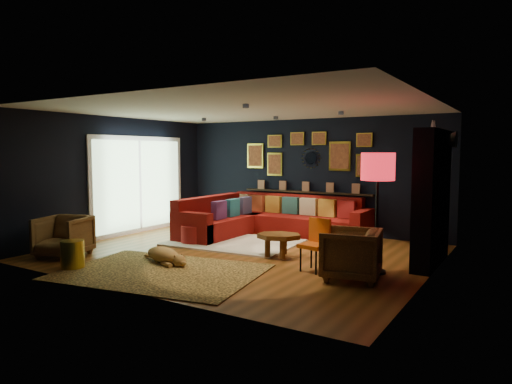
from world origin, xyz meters
The scene contains 20 objects.
floor centered at (0.00, 0.00, 0.00)m, with size 6.50×6.50×0.00m, color brown.
room_walls centered at (0.00, 0.00, 1.59)m, with size 6.50×6.50×6.50m.
sectional centered at (-0.61, 1.81, 0.32)m, with size 3.41×2.69×0.86m.
ledge centered at (0.00, 2.68, 0.92)m, with size 3.20×0.12×0.04m, color black.
gallery_wall centered at (-0.01, 2.72, 1.81)m, with size 3.15×0.04×1.02m.
sunburst_mirror centered at (0.10, 2.72, 1.70)m, with size 0.47×0.16×0.47m.
fireplace centered at (3.09, 0.90, 1.02)m, with size 0.31×1.60×2.20m.
deer_head centered at (3.14, 1.40, 2.05)m, with size 0.50×0.28×0.45m.
sliding_door centered at (-3.22, 0.60, 1.10)m, with size 0.06×2.80×2.20m.
ceiling_spots centered at (0.00, 0.80, 2.56)m, with size 3.30×2.50×0.06m.
shag_rug centered at (-0.63, 0.64, 0.02)m, with size 2.48×1.80×0.03m, color white.
leopard_rug centered at (-0.30, -1.80, 0.01)m, with size 2.97×2.12×0.02m, color gold.
coffee_table centered at (0.77, -0.01, 0.35)m, with size 0.93×0.81×0.39m.
pouf centered at (-1.30, 0.20, 0.20)m, with size 0.51×0.51×0.34m, color maroon.
armchair_left centered at (-2.50, -1.92, 0.40)m, with size 0.77×0.72×0.79m, color #C08644.
armchair_right centered at (2.29, -0.62, 0.41)m, with size 0.79×0.74×0.82m, color #C08644.
gold_stool centered at (-1.67, -2.35, 0.22)m, with size 0.36×0.36×0.45m, color gold.
orange_chair centered at (1.66, -0.43, 0.48)m, with size 0.44×0.44×0.81m.
floor_lamp centered at (2.50, -0.10, 1.55)m, with size 0.50×0.50×1.83m.
dog centered at (-0.69, -1.34, 0.19)m, with size 1.10×0.54×0.35m, color #C19245, non-canonical shape.
Camera 1 is at (4.53, -6.87, 1.84)m, focal length 32.00 mm.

